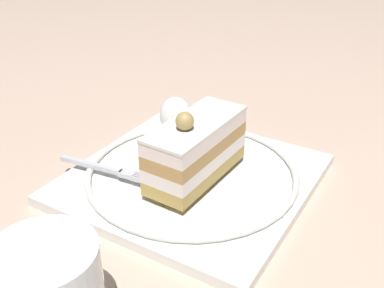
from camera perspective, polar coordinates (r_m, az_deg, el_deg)
ground_plane at (r=0.48m, az=1.91°, el=-6.07°), size 2.40×2.40×0.00m
dessert_plate at (r=0.49m, az=0.00°, el=-4.02°), size 0.24×0.24×0.02m
cake_slice at (r=0.46m, az=0.23°, el=-0.76°), size 0.13×0.06×0.08m
whipped_cream_dollop at (r=0.55m, az=-2.02°, el=3.60°), size 0.04×0.04×0.05m
fork at (r=0.49m, az=-10.11°, el=-3.21°), size 0.02×0.12×0.00m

